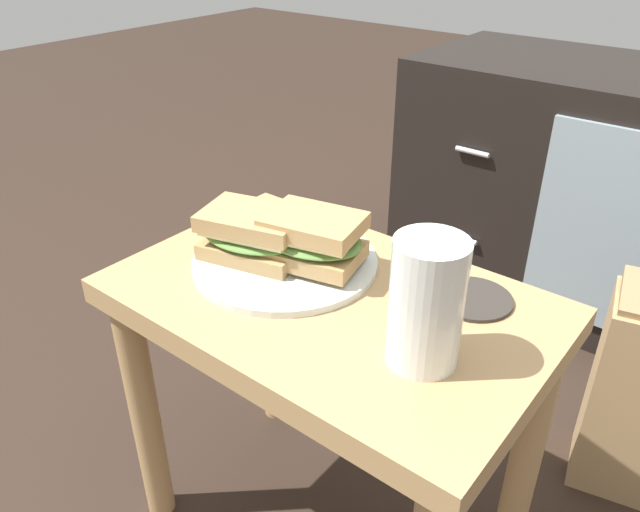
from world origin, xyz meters
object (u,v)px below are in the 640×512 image
(sandwich_front, at_px, (256,233))
(sandwich_back, at_px, (314,239))
(coaster, at_px, (473,299))
(tv_cabinet, at_px, (613,197))
(plate, at_px, (285,262))
(beer_glass, at_px, (426,305))

(sandwich_front, height_order, sandwich_back, sandwich_back)
(coaster, bearing_deg, sandwich_back, -161.15)
(tv_cabinet, distance_m, plate, 0.97)
(sandwich_front, relative_size, beer_glass, 1.12)
(beer_glass, bearing_deg, coaster, 93.03)
(sandwich_back, bearing_deg, coaster, 18.85)
(plate, height_order, beer_glass, beer_glass)
(tv_cabinet, height_order, sandwich_back, tv_cabinet)
(beer_glass, bearing_deg, plate, 166.98)
(tv_cabinet, bearing_deg, sandwich_front, -104.54)
(plate, bearing_deg, coaster, 18.75)
(plate, xyz_separation_m, sandwich_back, (0.04, 0.01, 0.04))
(sandwich_front, relative_size, coaster, 1.66)
(beer_glass, bearing_deg, tv_cabinet, 92.65)
(coaster, bearing_deg, beer_glass, -86.97)
(tv_cabinet, height_order, sandwich_front, tv_cabinet)
(beer_glass, distance_m, coaster, 0.16)
(tv_cabinet, xyz_separation_m, coaster, (0.04, -0.85, 0.17))
(plate, xyz_separation_m, coaster, (0.24, 0.08, -0.00))
(sandwich_front, distance_m, beer_glass, 0.29)
(plate, relative_size, coaster, 2.55)
(sandwich_back, relative_size, coaster, 1.54)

